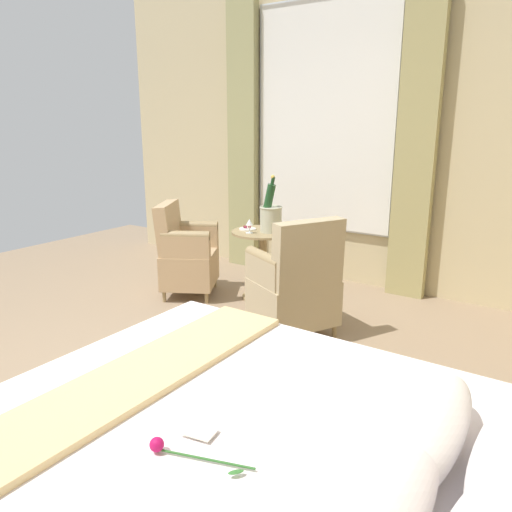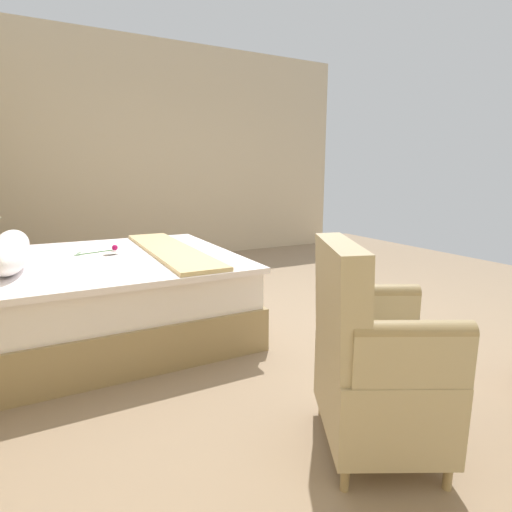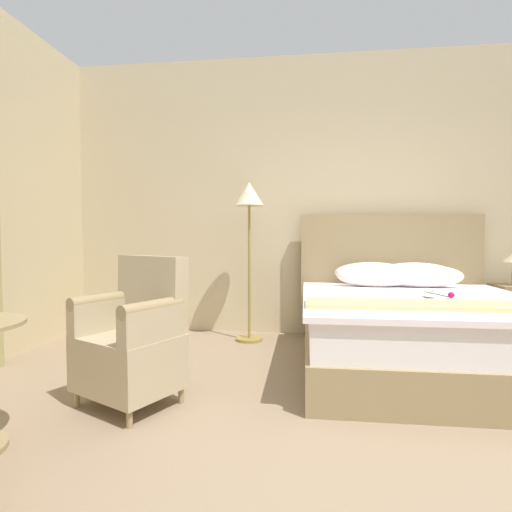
{
  "view_description": "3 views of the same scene",
  "coord_description": "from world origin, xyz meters",
  "px_view_note": "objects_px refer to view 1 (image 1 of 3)",
  "views": [
    {
      "loc": [
        1.62,
        2.38,
        1.66
      ],
      "look_at": [
        -1.09,
        0.54,
        0.77
      ],
      "focal_mm": 35.0,
      "sensor_mm": 36.0,
      "label": 1
    },
    {
      "loc": [
        -2.81,
        1.79,
        1.24
      ],
      "look_at": [
        -0.62,
        0.65,
        0.74
      ],
      "focal_mm": 28.0,
      "sensor_mm": 36.0,
      "label": 2
    },
    {
      "loc": [
        -0.48,
        -1.89,
        1.09
      ],
      "look_at": [
        -0.77,
        0.49,
        0.98
      ],
      "focal_mm": 28.0,
      "sensor_mm": 36.0,
      "label": 3
    }
  ],
  "objects_px": {
    "wine_glass_near_edge": "(249,223)",
    "snack_plate": "(247,229)",
    "bed": "(258,505)",
    "wine_glass_near_bucket": "(266,218)",
    "armchair_facing_bed": "(186,255)",
    "champagne_bucket": "(271,215)",
    "side_table_round": "(263,260)",
    "armchair_by_window": "(296,286)"
  },
  "relations": [
    {
      "from": "wine_glass_near_bucket",
      "to": "snack_plate",
      "type": "relative_size",
      "value": 0.8
    },
    {
      "from": "bed",
      "to": "champagne_bucket",
      "type": "distance_m",
      "value": 3.12
    },
    {
      "from": "side_table_round",
      "to": "wine_glass_near_edge",
      "type": "xyz_separation_m",
      "value": [
        0.14,
        -0.06,
        0.37
      ]
    },
    {
      "from": "champagne_bucket",
      "to": "armchair_facing_bed",
      "type": "bearing_deg",
      "value": -65.47
    },
    {
      "from": "side_table_round",
      "to": "bed",
      "type": "bearing_deg",
      "value": 33.09
    },
    {
      "from": "bed",
      "to": "armchair_by_window",
      "type": "relative_size",
      "value": 2.15
    },
    {
      "from": "side_table_round",
      "to": "wine_glass_near_edge",
      "type": "relative_size",
      "value": 5.04
    },
    {
      "from": "bed",
      "to": "snack_plate",
      "type": "relative_size",
      "value": 12.94
    },
    {
      "from": "wine_glass_near_edge",
      "to": "armchair_facing_bed",
      "type": "bearing_deg",
      "value": -73.86
    },
    {
      "from": "champagne_bucket",
      "to": "wine_glass_near_edge",
      "type": "relative_size",
      "value": 3.99
    },
    {
      "from": "champagne_bucket",
      "to": "snack_plate",
      "type": "distance_m",
      "value": 0.28
    },
    {
      "from": "bed",
      "to": "wine_glass_near_bucket",
      "type": "distance_m",
      "value": 3.31
    },
    {
      "from": "side_table_round",
      "to": "armchair_facing_bed",
      "type": "xyz_separation_m",
      "value": [
        0.32,
        -0.69,
        0.02
      ]
    },
    {
      "from": "wine_glass_near_edge",
      "to": "armchair_facing_bed",
      "type": "xyz_separation_m",
      "value": [
        0.18,
        -0.63,
        -0.35
      ]
    },
    {
      "from": "champagne_bucket",
      "to": "snack_plate",
      "type": "bearing_deg",
      "value": -79.34
    },
    {
      "from": "armchair_facing_bed",
      "to": "snack_plate",
      "type": "bearing_deg",
      "value": 119.89
    },
    {
      "from": "side_table_round",
      "to": "armchair_facing_bed",
      "type": "bearing_deg",
      "value": -64.69
    },
    {
      "from": "bed",
      "to": "side_table_round",
      "type": "bearing_deg",
      "value": -146.91
    },
    {
      "from": "bed",
      "to": "champagne_bucket",
      "type": "height_order",
      "value": "bed"
    },
    {
      "from": "side_table_round",
      "to": "champagne_bucket",
      "type": "xyz_separation_m",
      "value": [
        -0.02,
        0.07,
        0.44
      ]
    },
    {
      "from": "wine_glass_near_edge",
      "to": "armchair_by_window",
      "type": "distance_m",
      "value": 0.94
    },
    {
      "from": "wine_glass_near_edge",
      "to": "snack_plate",
      "type": "relative_size",
      "value": 0.82
    },
    {
      "from": "armchair_facing_bed",
      "to": "wine_glass_near_edge",
      "type": "bearing_deg",
      "value": 106.14
    },
    {
      "from": "wine_glass_near_bucket",
      "to": "wine_glass_near_edge",
      "type": "distance_m",
      "value": 0.31
    },
    {
      "from": "side_table_round",
      "to": "champagne_bucket",
      "type": "height_order",
      "value": "champagne_bucket"
    },
    {
      "from": "side_table_round",
      "to": "armchair_by_window",
      "type": "height_order",
      "value": "armchair_by_window"
    },
    {
      "from": "armchair_facing_bed",
      "to": "bed",
      "type": "bearing_deg",
      "value": 46.27
    },
    {
      "from": "wine_glass_near_bucket",
      "to": "armchair_facing_bed",
      "type": "relative_size",
      "value": 0.14
    },
    {
      "from": "bed",
      "to": "wine_glass_near_edge",
      "type": "relative_size",
      "value": 15.74
    },
    {
      "from": "side_table_round",
      "to": "armchair_by_window",
      "type": "bearing_deg",
      "value": 49.62
    },
    {
      "from": "wine_glass_near_bucket",
      "to": "armchair_facing_bed",
      "type": "height_order",
      "value": "armchair_facing_bed"
    },
    {
      "from": "champagne_bucket",
      "to": "armchair_facing_bed",
      "type": "height_order",
      "value": "champagne_bucket"
    },
    {
      "from": "snack_plate",
      "to": "side_table_round",
      "type": "bearing_deg",
      "value": 98.31
    },
    {
      "from": "side_table_round",
      "to": "champagne_bucket",
      "type": "relative_size",
      "value": 1.26
    },
    {
      "from": "bed",
      "to": "champagne_bucket",
      "type": "relative_size",
      "value": 3.94
    },
    {
      "from": "champagne_bucket",
      "to": "wine_glass_near_bucket",
      "type": "xyz_separation_m",
      "value": [
        -0.14,
        -0.15,
        -0.07
      ]
    },
    {
      "from": "armchair_by_window",
      "to": "armchair_facing_bed",
      "type": "xyz_separation_m",
      "value": [
        -0.27,
        -1.38,
        -0.01
      ]
    },
    {
      "from": "snack_plate",
      "to": "armchair_facing_bed",
      "type": "distance_m",
      "value": 0.66
    },
    {
      "from": "snack_plate",
      "to": "bed",
      "type": "bearing_deg",
      "value": 35.79
    },
    {
      "from": "bed",
      "to": "wine_glass_near_bucket",
      "type": "bearing_deg",
      "value": -147.33
    },
    {
      "from": "side_table_round",
      "to": "snack_plate",
      "type": "bearing_deg",
      "value": -81.69
    },
    {
      "from": "armchair_facing_bed",
      "to": "wine_glass_near_bucket",
      "type": "bearing_deg",
      "value": 128.83
    }
  ]
}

